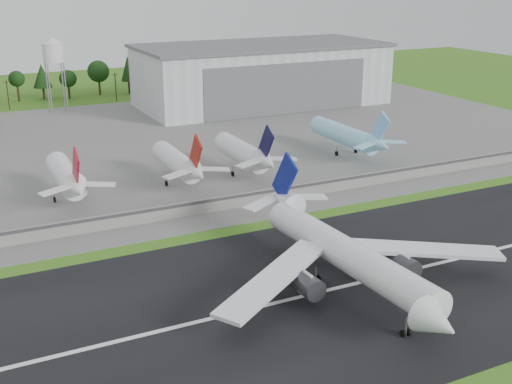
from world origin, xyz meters
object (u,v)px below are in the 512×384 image
main_airliner (348,262)px  parked_jet_red_a (68,178)px  parked_jet_navy (246,154)px  parked_jet_skyblue (350,136)px  parked_jet_red_b (180,164)px

main_airliner → parked_jet_red_a: (-35.48, 67.01, 1.37)m
parked_jet_navy → parked_jet_skyblue: 37.16m
parked_jet_red_a → parked_jet_skyblue: 84.35m
parked_jet_red_a → parked_jet_skyblue: size_ratio=0.84×
main_airliner → parked_jet_navy: bearing=-103.4°
main_airliner → parked_jet_red_a: main_airliner is taller
parked_jet_skyblue → parked_jet_red_a: bearing=-176.6°
parked_jet_red_a → parked_jet_red_b: (28.40, -0.02, -0.16)m
parked_jet_red_a → parked_jet_red_b: size_ratio=1.00×
parked_jet_red_b → parked_jet_skyblue: 56.03m
parked_jet_red_b → main_airliner: bearing=-84.0°
main_airliner → parked_jet_skyblue: (48.72, 72.00, 1.25)m
parked_jet_red_b → parked_jet_navy: 18.98m
parked_jet_red_b → parked_jet_skyblue: bearing=5.1°
parked_jet_red_a → parked_jet_navy: parked_jet_navy is taller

